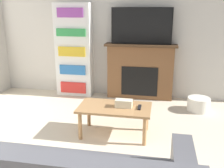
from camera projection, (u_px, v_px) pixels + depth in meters
wall_back at (122, 25)px, 4.82m from camera, size 5.76×0.06×2.70m
fireplace at (140, 71)px, 4.86m from camera, size 1.30×0.28×1.02m
tv at (141, 26)px, 4.61m from camera, size 1.07×0.03×0.64m
coffee_table at (115, 110)px, 3.46m from camera, size 0.95×0.54×0.41m
tissue_box at (124, 103)px, 3.42m from camera, size 0.22×0.12×0.10m
remote_control at (139, 107)px, 3.39m from camera, size 0.04×0.15×0.02m
bookshelf at (74, 50)px, 4.96m from camera, size 0.68×0.29×1.74m
storage_basket at (199, 104)px, 4.35m from camera, size 0.37×0.37×0.22m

